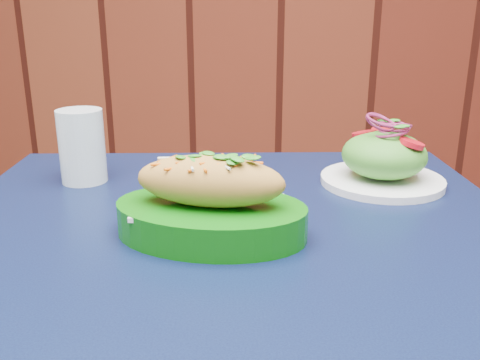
# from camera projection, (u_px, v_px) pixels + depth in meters

# --- Properties ---
(cafe_table) EXTENTS (0.92, 0.92, 0.75)m
(cafe_table) POSITION_uv_depth(u_px,v_px,m) (232.00, 294.00, 0.72)
(cafe_table) COLOR black
(cafe_table) RESTS_ON ground
(banh_mi_basket) EXTENTS (0.25, 0.17, 0.11)m
(banh_mi_basket) POSITION_uv_depth(u_px,v_px,m) (211.00, 204.00, 0.67)
(banh_mi_basket) COLOR #0C610B
(banh_mi_basket) RESTS_ON cafe_table
(salad_plate) EXTENTS (0.20, 0.20, 0.11)m
(salad_plate) POSITION_uv_depth(u_px,v_px,m) (384.00, 160.00, 0.87)
(salad_plate) COLOR white
(salad_plate) RESTS_ON cafe_table
(water_glass) EXTENTS (0.07, 0.07, 0.12)m
(water_glass) POSITION_uv_depth(u_px,v_px,m) (82.00, 146.00, 0.88)
(water_glass) COLOR silver
(water_glass) RESTS_ON cafe_table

